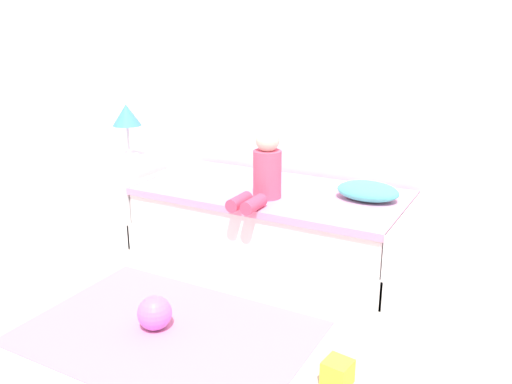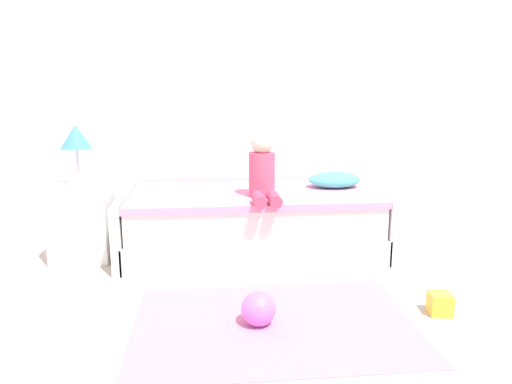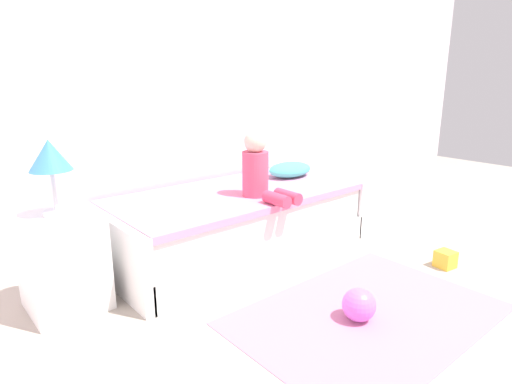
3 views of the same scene
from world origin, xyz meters
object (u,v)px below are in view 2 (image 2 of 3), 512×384
object	(u,v)px
table_lamp	(76,140)
toy_block	(440,304)
bed	(253,222)
pillow	(334,180)
nightstand	(82,221)
toy_ball	(258,309)
child_figure	(263,171)

from	to	relation	value
table_lamp	toy_block	world-z (taller)	table_lamp
bed	toy_block	world-z (taller)	bed
toy_block	pillow	bearing A→B (deg)	102.33
nightstand	toy_ball	bearing A→B (deg)	-45.33
table_lamp	child_figure	size ratio (longest dim) A/B	0.88
table_lamp	nightstand	bearing A→B (deg)	-26.57
bed	table_lamp	bearing A→B (deg)	-178.92
pillow	toy_ball	size ratio (longest dim) A/B	2.21
child_figure	toy_ball	size ratio (longest dim) A/B	2.56
child_figure	toy_ball	world-z (taller)	child_figure
toy_ball	toy_block	xyz separation A→B (m)	(1.09, 0.03, -0.04)
bed	child_figure	xyz separation A→B (m)	(0.05, -0.23, 0.46)
bed	pillow	size ratio (longest dim) A/B	4.80
pillow	table_lamp	bearing A→B (deg)	-176.50
nightstand	toy_block	distance (m)	2.67
child_figure	toy_ball	distance (m)	1.24
table_lamp	toy_block	distance (m)	2.80
child_figure	toy_block	world-z (taller)	child_figure
child_figure	bed	bearing A→B (deg)	102.91
child_figure	pillow	size ratio (longest dim) A/B	1.16
table_lamp	child_figure	distance (m)	1.44
bed	pillow	xyz separation A→B (m)	(0.70, 0.10, 0.32)
toy_ball	child_figure	bearing A→B (deg)	82.17
table_lamp	pillow	distance (m)	2.09
pillow	toy_block	bearing A→B (deg)	-77.67
nightstand	pillow	size ratio (longest dim) A/B	1.36
nightstand	table_lamp	xyz separation A→B (m)	(-0.00, 0.00, 0.64)
toy_block	child_figure	bearing A→B (deg)	132.32
bed	nightstand	world-z (taller)	nightstand
bed	toy_ball	bearing A→B (deg)	-94.17
toy_ball	table_lamp	bearing A→B (deg)	134.67
nightstand	toy_block	bearing A→B (deg)	-27.88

